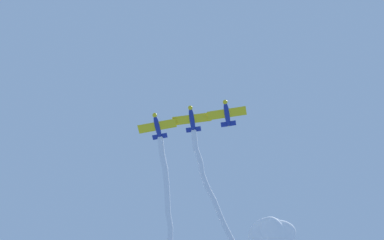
# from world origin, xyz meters

# --- Properties ---
(airplane_lead) EXTENTS (4.89, 5.86, 1.55)m
(airplane_lead) POSITION_xyz_m (5.26, 8.57, 82.16)
(airplane_lead) COLOR navy
(smoke_trail_lead) EXTENTS (23.87, 12.32, 1.87)m
(smoke_trail_lead) POSITION_xyz_m (18.38, 1.48, 81.73)
(smoke_trail_lead) COLOR white
(airplane_left_wing) EXTENTS (4.77, 5.98, 1.55)m
(airplane_left_wing) POSITION_xyz_m (2.10, 3.97, 82.46)
(airplane_left_wing) COLOR navy
(smoke_trail_left_wing) EXTENTS (19.02, 16.77, 1.52)m
(smoke_trail_left_wing) POSITION_xyz_m (13.41, -4.66, 82.39)
(smoke_trail_left_wing) COLOR white
(airplane_right_wing) EXTENTS (4.82, 5.93, 1.55)m
(airplane_right_wing) POSITION_xyz_m (-1.05, -0.62, 82.16)
(airplane_right_wing) COLOR navy
(cloud_west) EXTENTS (11.14, 12.63, 4.82)m
(cloud_west) POSITION_xyz_m (25.27, -23.90, 97.81)
(cloud_west) COLOR white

